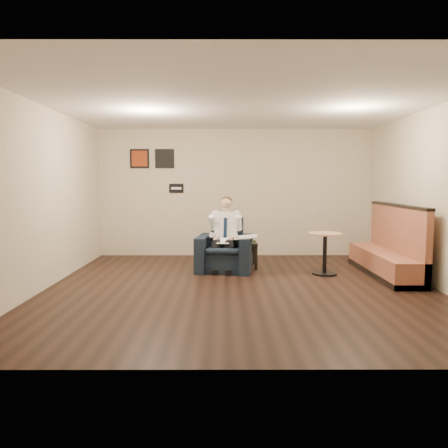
{
  "coord_description": "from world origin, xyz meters",
  "views": [
    {
      "loc": [
        -0.27,
        -6.69,
        1.64
      ],
      "look_at": [
        -0.25,
        1.2,
        0.88
      ],
      "focal_mm": 35.0,
      "sensor_mm": 36.0,
      "label": 1
    }
  ],
  "objects_px": {
    "banquette": "(385,240)",
    "coffee_mug": "(250,238)",
    "armchair": "(225,245)",
    "seated_man": "(224,236)",
    "cafe_table": "(325,254)",
    "smartphone": "(243,240)",
    "side_table": "(241,254)",
    "green_folder": "(239,242)"
  },
  "relations": [
    {
      "from": "banquette",
      "to": "cafe_table",
      "type": "bearing_deg",
      "value": 178.88
    },
    {
      "from": "seated_man",
      "to": "side_table",
      "type": "xyz_separation_m",
      "value": [
        0.33,
        0.44,
        -0.41
      ]
    },
    {
      "from": "banquette",
      "to": "side_table",
      "type": "bearing_deg",
      "value": 164.56
    },
    {
      "from": "armchair",
      "to": "seated_man",
      "type": "relative_size",
      "value": 0.75
    },
    {
      "from": "side_table",
      "to": "coffee_mug",
      "type": "relative_size",
      "value": 5.79
    },
    {
      "from": "smartphone",
      "to": "cafe_table",
      "type": "xyz_separation_m",
      "value": [
        1.41,
        -0.85,
        -0.12
      ]
    },
    {
      "from": "side_table",
      "to": "coffee_mug",
      "type": "xyz_separation_m",
      "value": [
        0.19,
        0.14,
        0.3
      ]
    },
    {
      "from": "side_table",
      "to": "coffee_mug",
      "type": "distance_m",
      "value": 0.38
    },
    {
      "from": "cafe_table",
      "to": "banquette",
      "type": "bearing_deg",
      "value": -1.12
    },
    {
      "from": "banquette",
      "to": "coffee_mug",
      "type": "bearing_deg",
      "value": 160.33
    },
    {
      "from": "seated_man",
      "to": "side_table",
      "type": "distance_m",
      "value": 0.69
    },
    {
      "from": "smartphone",
      "to": "banquette",
      "type": "height_order",
      "value": "banquette"
    },
    {
      "from": "smartphone",
      "to": "cafe_table",
      "type": "height_order",
      "value": "cafe_table"
    },
    {
      "from": "seated_man",
      "to": "coffee_mug",
      "type": "relative_size",
      "value": 12.65
    },
    {
      "from": "smartphone",
      "to": "banquette",
      "type": "distance_m",
      "value": 2.62
    },
    {
      "from": "seated_man",
      "to": "banquette",
      "type": "relative_size",
      "value": 0.54
    },
    {
      "from": "side_table",
      "to": "cafe_table",
      "type": "relative_size",
      "value": 0.8
    },
    {
      "from": "seated_man",
      "to": "smartphone",
      "type": "height_order",
      "value": "seated_man"
    },
    {
      "from": "green_folder",
      "to": "cafe_table",
      "type": "distance_m",
      "value": 1.64
    },
    {
      "from": "armchair",
      "to": "smartphone",
      "type": "relative_size",
      "value": 6.47
    },
    {
      "from": "side_table",
      "to": "smartphone",
      "type": "distance_m",
      "value": 0.31
    },
    {
      "from": "banquette",
      "to": "cafe_table",
      "type": "xyz_separation_m",
      "value": [
        -1.05,
        0.02,
        -0.24
      ]
    },
    {
      "from": "armchair",
      "to": "coffee_mug",
      "type": "relative_size",
      "value": 9.54
    },
    {
      "from": "coffee_mug",
      "to": "smartphone",
      "type": "xyz_separation_m",
      "value": [
        -0.14,
        0.04,
        -0.05
      ]
    },
    {
      "from": "armchair",
      "to": "cafe_table",
      "type": "relative_size",
      "value": 1.33
    },
    {
      "from": "side_table",
      "to": "seated_man",
      "type": "bearing_deg",
      "value": -126.42
    },
    {
      "from": "side_table",
      "to": "green_folder",
      "type": "distance_m",
      "value": 0.25
    },
    {
      "from": "coffee_mug",
      "to": "banquette",
      "type": "bearing_deg",
      "value": -19.67
    },
    {
      "from": "armchair",
      "to": "smartphone",
      "type": "height_order",
      "value": "armchair"
    },
    {
      "from": "cafe_table",
      "to": "coffee_mug",
      "type": "bearing_deg",
      "value": 147.53
    },
    {
      "from": "coffee_mug",
      "to": "cafe_table",
      "type": "xyz_separation_m",
      "value": [
        1.27,
        -0.81,
        -0.17
      ]
    },
    {
      "from": "smartphone",
      "to": "cafe_table",
      "type": "bearing_deg",
      "value": -22.46
    },
    {
      "from": "banquette",
      "to": "armchair",
      "type": "bearing_deg",
      "value": 172.48
    },
    {
      "from": "smartphone",
      "to": "banquette",
      "type": "xyz_separation_m",
      "value": [
        2.46,
        -0.87,
        0.12
      ]
    },
    {
      "from": "cafe_table",
      "to": "smartphone",
      "type": "bearing_deg",
      "value": 149.02
    },
    {
      "from": "smartphone",
      "to": "armchair",
      "type": "bearing_deg",
      "value": -117.6
    },
    {
      "from": "seated_man",
      "to": "coffee_mug",
      "type": "bearing_deg",
      "value": 55.29
    },
    {
      "from": "armchair",
      "to": "smartphone",
      "type": "xyz_separation_m",
      "value": [
        0.36,
        0.5,
        0.02
      ]
    },
    {
      "from": "armchair",
      "to": "cafe_table",
      "type": "xyz_separation_m",
      "value": [
        1.78,
        -0.35,
        -0.11
      ]
    },
    {
      "from": "coffee_mug",
      "to": "cafe_table",
      "type": "distance_m",
      "value": 1.52
    },
    {
      "from": "seated_man",
      "to": "cafe_table",
      "type": "distance_m",
      "value": 1.83
    },
    {
      "from": "armchair",
      "to": "cafe_table",
      "type": "bearing_deg",
      "value": -4.05
    }
  ]
}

